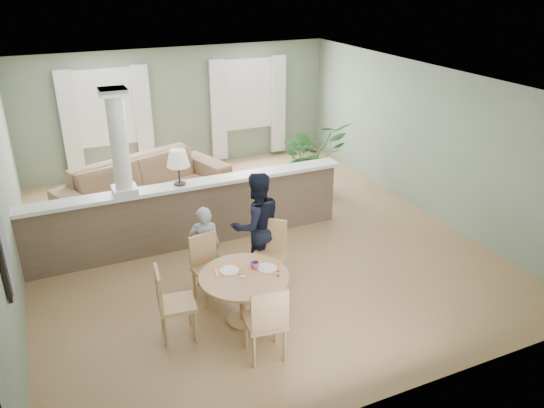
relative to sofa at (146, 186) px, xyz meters
name	(u,v)px	position (x,y,z in m)	size (l,w,h in m)	color
ground	(248,239)	(1.28, -1.97, -0.47)	(8.00, 8.00, 0.00)	tan
room_shell	(230,127)	(1.25, -1.35, 1.34)	(7.02, 8.02, 2.71)	gray
pony_wall	(186,207)	(0.29, -1.77, 0.24)	(5.32, 0.38, 2.70)	brown
sofa	(146,186)	(0.00, 0.00, 0.00)	(3.22, 1.26, 0.94)	#88644A
houseplant	(312,157)	(3.25, -0.56, 0.28)	(1.36, 1.18, 1.51)	#296327
dining_table	(245,284)	(0.42, -4.06, 0.08)	(1.14, 1.14, 0.78)	tan
chair_far_boy	(207,264)	(0.15, -3.33, 0.04)	(0.49, 0.49, 0.93)	tan
chair_far_man	(269,251)	(1.05, -3.41, 0.09)	(0.64, 0.64, 1.01)	tan
chair_near	(267,320)	(0.37, -4.87, 0.09)	(0.51, 0.51, 1.01)	tan
chair_side	(170,301)	(-0.54, -4.01, 0.07)	(0.49, 0.49, 0.98)	tan
child_person	(205,247)	(0.22, -3.01, 0.15)	(0.45, 0.29, 1.23)	gray
man_person	(257,226)	(1.00, -3.07, 0.35)	(0.79, 0.62, 1.63)	black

